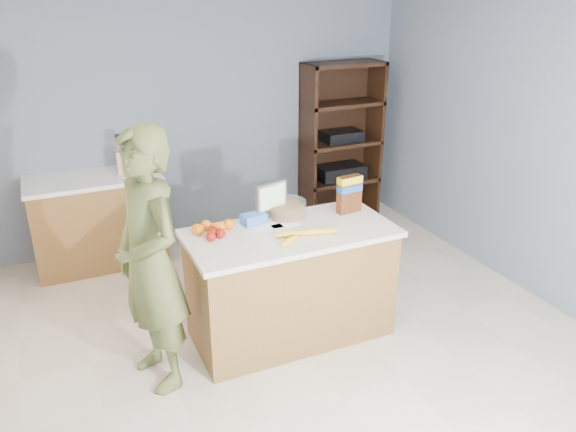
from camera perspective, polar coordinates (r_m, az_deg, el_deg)
name	(u,v)px	position (r m, az deg, el deg)	size (l,w,h in m)	color
floor	(307,354)	(4.39, 1.94, -13.79)	(4.50, 5.00, 0.02)	beige
walls	(310,142)	(3.65, 2.28, 7.51)	(4.52, 5.02, 2.51)	slate
counter_peninsula	(291,288)	(4.39, 0.27, -7.29)	(1.56, 0.76, 0.90)	brown
back_cabinet	(98,221)	(5.78, -18.71, -0.45)	(1.24, 0.62, 0.90)	brown
shelving_unit	(339,145)	(6.57, 5.20, 7.22)	(0.90, 0.40, 1.80)	black
person	(150,262)	(3.79, -13.84, -4.60)	(0.67, 0.44, 1.83)	#4F582B
knife_block	(123,162)	(5.61, -16.41, 5.32)	(0.12, 0.10, 0.31)	tan
envelopes	(277,226)	(4.24, -1.14, -1.02)	(0.36, 0.15, 0.00)	white
bananas	(303,235)	(4.05, 1.53, -1.89)	(0.51, 0.22, 0.05)	yellow
apples	(215,234)	(4.06, -7.46, -1.83)	(0.15, 0.14, 0.07)	maroon
oranges	(212,227)	(4.16, -7.78, -1.14)	(0.32, 0.16, 0.08)	orange
blue_carton	(254,219)	(4.27, -3.51, -0.31)	(0.18, 0.12, 0.08)	blue
salad_bowl	(287,209)	(4.40, -0.10, 0.67)	(0.30, 0.30, 0.13)	#267219
tv	(271,198)	(4.35, -1.70, 1.83)	(0.28, 0.12, 0.28)	silver
cereal_box	(349,191)	(4.47, 6.26, 2.50)	(0.21, 0.10, 0.30)	#592B14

